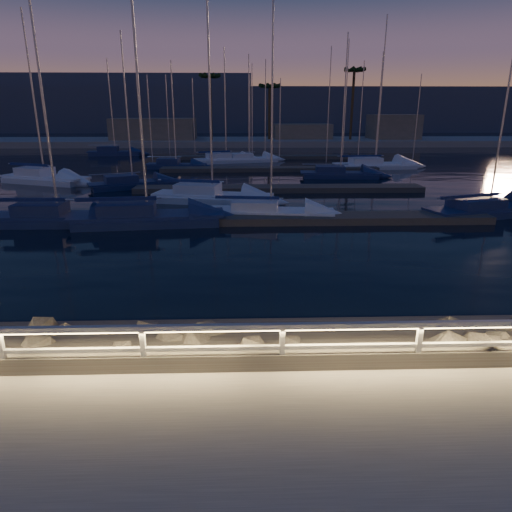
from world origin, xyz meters
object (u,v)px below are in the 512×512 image
object	(u,v)px
sailboat_g	(338,173)
sailboat_n	(225,159)
sailboat_a	(55,217)
sailboat_i	(175,165)
guard_rail	(371,334)
sailboat_m	(114,152)
sailboat_l	(373,164)
sailboat_e	(43,178)
sailboat_c	(268,212)
sailboat_k	(248,159)
sailboat_d	(486,208)
sailboat_b	(143,216)
sailboat_f	(210,196)
sailboat_j	(130,183)

from	to	relation	value
sailboat_g	sailboat_n	xyz separation A→B (m)	(-10.86, 12.53, 0.03)
sailboat_a	sailboat_i	bearing A→B (deg)	83.31
guard_rail	sailboat_m	xyz separation A→B (m)	(-20.13, 54.99, -0.93)
sailboat_l	sailboat_n	bearing A→B (deg)	153.40
sailboat_i	sailboat_m	world-z (taller)	sailboat_m
guard_rail	sailboat_e	bearing A→B (deg)	122.71
sailboat_c	sailboat_n	size ratio (longest dim) A/B	0.96
sailboat_c	sailboat_m	bearing A→B (deg)	124.10
sailboat_k	sailboat_m	size ratio (longest dim) A/B	0.97
guard_rail	sailboat_i	xyz separation A→B (m)	(-9.89, 40.35, -0.97)
guard_rail	sailboat_c	distance (m)	17.01
sailboat_a	sailboat_d	world-z (taller)	sailboat_d
sailboat_a	sailboat_n	world-z (taller)	sailboat_n
sailboat_a	sailboat_e	world-z (taller)	sailboat_e
sailboat_b	sailboat_k	xyz separation A→B (m)	(6.08, 30.68, -0.06)
sailboat_l	guard_rail	bearing A→B (deg)	-111.75
sailboat_l	sailboat_m	size ratio (longest dim) A/B	1.20
sailboat_a	sailboat_f	xyz separation A→B (m)	(8.00, 6.06, 0.01)
sailboat_a	sailboat_n	xyz separation A→B (m)	(8.19, 29.87, -0.02)
sailboat_e	sailboat_g	world-z (taller)	sailboat_e
guard_rail	sailboat_n	bearing A→B (deg)	95.97
sailboat_d	sailboat_e	bearing A→B (deg)	139.77
guard_rail	sailboat_e	distance (m)	36.45
sailboat_i	guard_rail	bearing A→B (deg)	-70.42
guard_rail	sailboat_f	distance (m)	22.46
sailboat_f	sailboat_k	world-z (taller)	sailboat_f
sailboat_c	sailboat_k	bearing A→B (deg)	99.26
sailboat_i	sailboat_k	xyz separation A→B (m)	(7.81, 6.01, -0.01)
sailboat_b	sailboat_g	distance (m)	22.54
sailboat_c	sailboat_d	distance (m)	13.02
sailboat_j	sailboat_k	size ratio (longest dim) A/B	0.97
sailboat_j	sailboat_m	size ratio (longest dim) A/B	0.93
sailboat_f	sailboat_l	bearing A→B (deg)	60.95
sailboat_e	sailboat_j	xyz separation A→B (m)	(8.03, -2.81, -0.07)
sailboat_b	sailboat_g	size ratio (longest dim) A/B	1.14
sailboat_l	sailboat_d	bearing A→B (deg)	-94.68
sailboat_a	sailboat_c	distance (m)	11.71
sailboat_j	sailboat_b	bearing A→B (deg)	-97.97
sailboat_e	guard_rail	bearing A→B (deg)	-35.53
sailboat_d	sailboat_k	size ratio (longest dim) A/B	1.14
sailboat_a	sailboat_k	world-z (taller)	sailboat_a
sailboat_a	sailboat_e	size ratio (longest dim) A/B	0.90
sailboat_i	sailboat_l	distance (m)	21.07
sailboat_c	sailboat_e	world-z (taller)	sailboat_e
sailboat_i	sailboat_l	size ratio (longest dim) A/B	0.72
sailboat_f	sailboat_a	bearing A→B (deg)	-129.73
sailboat_i	sailboat_l	bearing A→B (deg)	4.07
sailboat_b	sailboat_e	size ratio (longest dim) A/B	1.03
sailboat_d	sailboat_j	size ratio (longest dim) A/B	1.18
sailboat_e	sailboat_m	distance (m)	24.34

